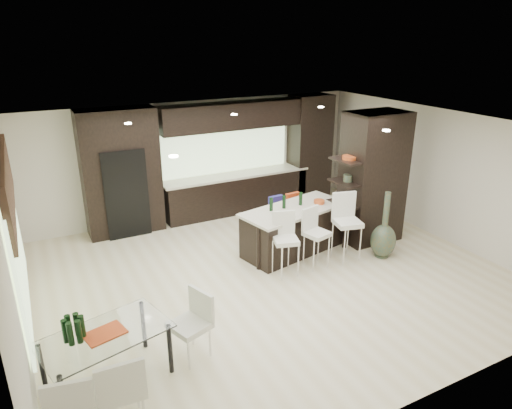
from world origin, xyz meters
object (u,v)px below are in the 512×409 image
kitchen_island (294,229)px  chair_near (121,392)px  stool_mid (316,244)px  stool_left (285,251)px  stool_right (347,234)px  bench (291,221)px  floor_vase (385,225)px  chair_far (75,408)px  dining_table (108,359)px  chair_end (190,330)px

kitchen_island → chair_near: 4.95m
stool_mid → stool_left: bearing=166.7°
stool_left → stool_right: (1.34, -0.03, 0.06)m
bench → chair_near: bearing=-144.9°
bench → chair_near: (-4.47, -3.74, 0.23)m
stool_right → floor_vase: floor_vase is taller
stool_right → chair_far: stool_right is taller
kitchen_island → dining_table: bearing=-164.0°
stool_left → floor_vase: (2.07, -0.26, 0.19)m
dining_table → chair_end: (1.07, 0.00, 0.07)m
dining_table → chair_far: size_ratio=1.67×
stool_left → stool_right: size_ratio=0.89×
stool_left → stool_mid: bearing=17.4°
stool_mid → chair_end: (-2.96, -1.35, -0.03)m
kitchen_island → stool_left: 1.03m
chair_near → chair_end: bearing=38.0°
chair_far → chair_end: 1.71m
stool_mid → dining_table: bearing=-175.2°
kitchen_island → chair_near: size_ratio=2.34×
stool_mid → chair_near: chair_near is taller
stool_left → chair_end: bearing=-132.6°
kitchen_island → stool_left: bearing=-142.6°
floor_vase → stool_mid: bearing=169.4°
kitchen_island → chair_end: 3.64m
bench → stool_left: bearing=-129.2°
chair_end → chair_far: bearing=96.3°
kitchen_island → floor_vase: size_ratio=1.63×
stool_mid → chair_end: bearing=-169.2°
stool_left → chair_near: (-3.35, -2.10, -0.01)m
stool_right → dining_table: size_ratio=0.71×
kitchen_island → chair_far: (-4.49, -2.87, -0.01)m
stool_right → chair_end: bearing=-146.8°
stool_right → bench: 1.70m
stool_mid → bench: size_ratio=0.74×
stool_left → floor_vase: floor_vase is taller
kitchen_island → chair_far: 5.33m
stool_left → chair_near: 3.96m
dining_table → stool_left: bearing=7.5°
stool_mid → floor_vase: size_ratio=0.69×
kitchen_island → chair_far: bearing=-159.2°
kitchen_island → stool_mid: size_ratio=2.37×
kitchen_island → floor_vase: (1.40, -1.04, 0.21)m
kitchen_island → dining_table: (-4.02, -2.13, -0.09)m
stool_left → chair_end: size_ratio=1.09×
stool_right → bench: stool_right is taller
chair_end → floor_vase: bearing=-95.6°
stool_left → stool_mid: size_ratio=1.03×
stool_left → stool_mid: 0.67m
kitchen_island → bench: size_ratio=1.75×
stool_mid → floor_vase: floor_vase is taller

